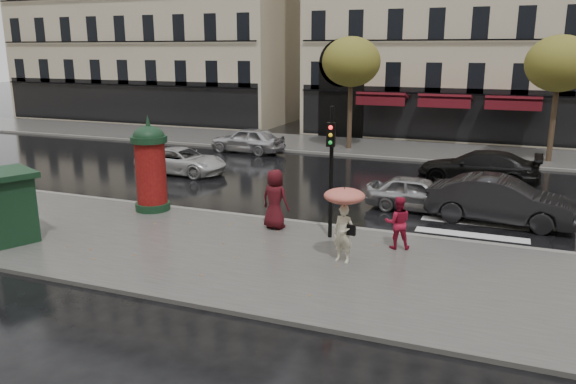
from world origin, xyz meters
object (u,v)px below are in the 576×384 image
at_px(morris_column, 150,165).
at_px(car_black, 478,168).
at_px(man_burgundy, 275,199).
at_px(car_far_silver, 248,140).
at_px(newsstand, 7,205).
at_px(woman_umbrella, 344,212).
at_px(woman_red, 398,223).
at_px(car_silver, 418,194).
at_px(traffic_light, 331,160).
at_px(car_white, 182,161).
at_px(car_darkgrey, 500,200).

relative_size(morris_column, car_black, 0.67).
bearing_deg(car_black, man_burgundy, -29.12).
distance_m(morris_column, car_far_silver, 12.81).
bearing_deg(newsstand, woman_umbrella, 11.28).
height_order(woman_red, car_silver, woman_red).
bearing_deg(car_black, traffic_light, -19.06).
height_order(woman_umbrella, car_far_silver, woman_umbrella).
height_order(car_silver, car_white, car_silver).
relative_size(woman_red, car_silver, 0.42).
xyz_separation_m(morris_column, car_far_silver, (-2.07, 12.59, -1.06)).
height_order(morris_column, car_darkgrey, morris_column).
bearing_deg(morris_column, man_burgundy, -4.33).
bearing_deg(woman_red, traffic_light, -20.96).
xyz_separation_m(woman_red, car_silver, (-0.11, 4.73, -0.26)).
xyz_separation_m(car_darkgrey, car_white, (-14.66, 2.87, -0.18)).
bearing_deg(newsstand, car_silver, 36.75).
bearing_deg(car_far_silver, car_silver, 57.35).
height_order(car_darkgrey, car_far_silver, car_darkgrey).
bearing_deg(car_black, car_white, -75.28).
relative_size(man_burgundy, morris_column, 0.57).
distance_m(woman_umbrella, car_far_silver, 18.19).
relative_size(man_burgundy, car_black, 0.38).
xyz_separation_m(traffic_light, car_black, (3.90, 9.86, -1.87)).
relative_size(newsstand, car_darkgrey, 0.47).
height_order(car_darkgrey, car_black, car_darkgrey).
bearing_deg(morris_column, car_white, 112.67).
bearing_deg(car_darkgrey, newsstand, 124.77).
xyz_separation_m(traffic_light, car_silver, (2.05, 4.56, -1.98)).
xyz_separation_m(car_silver, car_black, (1.84, 5.30, 0.11)).
bearing_deg(car_silver, man_burgundy, 139.37).
xyz_separation_m(woman_umbrella, car_darkgrey, (4.00, 5.88, -0.75)).
xyz_separation_m(car_darkgrey, car_black, (-1.06, 5.81, -0.05)).
bearing_deg(woman_umbrella, car_darkgrey, 55.75).
distance_m(man_burgundy, car_silver, 5.90).
xyz_separation_m(newsstand, car_darkgrey, (14.18, 7.91, -0.45)).
bearing_deg(morris_column, woman_umbrella, -17.29).
bearing_deg(traffic_light, car_far_silver, 124.60).
height_order(car_white, car_far_silver, car_far_silver).
distance_m(man_burgundy, newsstand, 8.33).
distance_m(woman_red, car_white, 13.82).
bearing_deg(car_white, car_silver, -99.35).
xyz_separation_m(woman_red, traffic_light, (-2.16, 0.17, 1.71)).
xyz_separation_m(woman_red, car_white, (-11.86, 7.09, -0.29)).
bearing_deg(woman_umbrella, woman_red, 53.94).
distance_m(morris_column, traffic_light, 7.17).
bearing_deg(car_white, car_darkgrey, -99.07).
relative_size(man_burgundy, traffic_light, 0.48).
distance_m(traffic_light, car_black, 10.77).
distance_m(morris_column, newsstand, 5.04).
distance_m(man_burgundy, car_black, 11.24).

